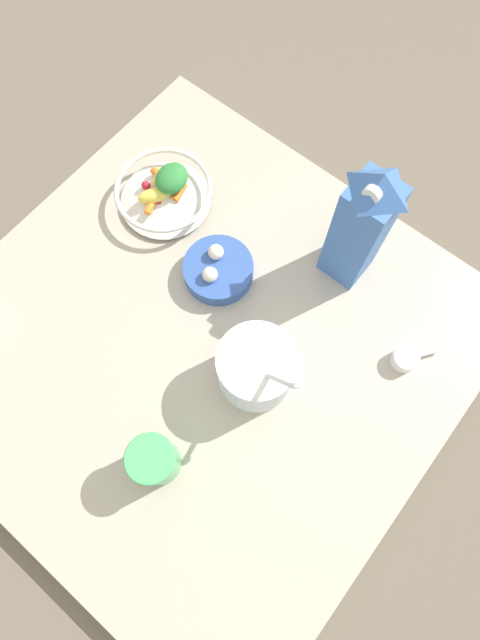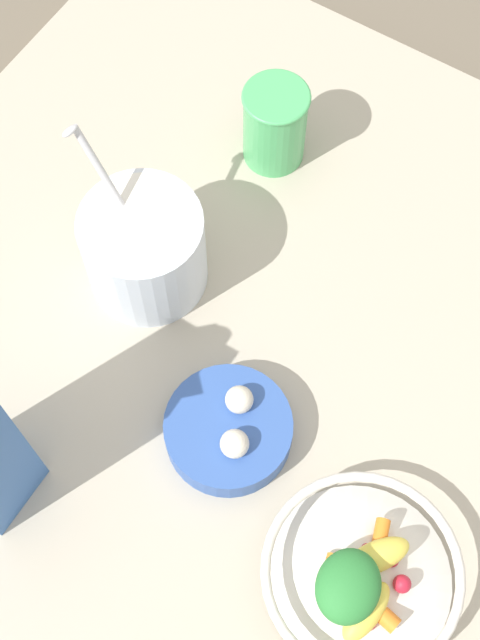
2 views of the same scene
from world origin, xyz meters
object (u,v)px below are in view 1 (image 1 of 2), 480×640
Objects in this scene: milk_carton at (361,226)px; yogurt_tub at (256,368)px; drinking_cup at (155,461)px; garlic_bowl at (218,270)px; fruit_bowl at (165,192)px.

milk_carton is 0.30m from yogurt_tub.
drinking_cup is 0.81× the size of garlic_bowl.
milk_carton is at bearing 17.18° from fruit_bowl.
garlic_bowl is (-0.18, 0.11, -0.05)m from yogurt_tub.
yogurt_tub is 0.23m from drinking_cup.
fruit_bowl is at bearing 162.49° from garlic_bowl.
drinking_cup is (-0.03, -0.51, -0.09)m from milk_carton.
drinking_cup reaches higher than garlic_bowl.
garlic_bowl is (0.19, -0.06, -0.01)m from fruit_bowl.
milk_carton is at bearing 86.79° from drinking_cup.
garlic_bowl is at bearing 148.01° from yogurt_tub.
milk_carton is 0.52m from drinking_cup.
fruit_bowl is at bearing -162.82° from milk_carton.
yogurt_tub is (0.00, -0.29, -0.08)m from milk_carton.
drinking_cup is 0.37m from garlic_bowl.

